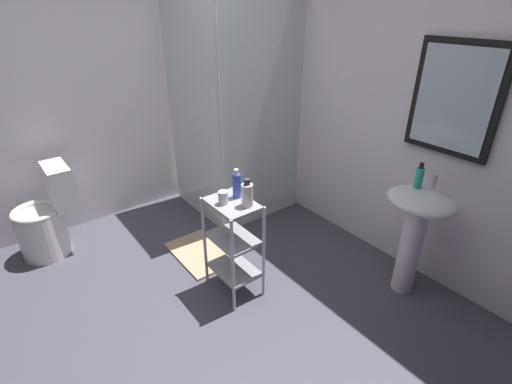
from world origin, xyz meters
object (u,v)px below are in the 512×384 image
Objects in this scene: toilet at (47,220)px; rinse_cup at (223,198)px; storage_cart at (233,240)px; shampoo_bottle_blue at (237,185)px; lotion_bottle_white at (247,194)px; bath_mat at (201,252)px; hand_soap_bottle at (419,177)px; pedestal_sink at (416,222)px; shower_stall at (233,166)px.

rinse_cup is at bearing 34.67° from toilet.
shampoo_bottle_blue is at bearing 120.81° from storage_cart.
shampoo_bottle_blue is 0.13m from rinse_cup.
storage_cart is at bearing -149.86° from lotion_bottle_white.
hand_soap_bottle is at bearing 39.75° from bath_mat.
hand_soap_bottle is (0.70, 1.04, 0.45)m from storage_cart.
lotion_bottle_white is at bearing 35.39° from toilet.
lotion_bottle_white is (0.10, 0.06, 0.39)m from storage_cart.
storage_cart is 4.17× the size of hand_soap_bottle.
bath_mat is (-0.63, -0.04, -0.81)m from lotion_bottle_white.
bath_mat is at bearing -176.14° from lotion_bottle_white.
bath_mat is at bearing 178.58° from storage_cart.
pedestal_sink is 1.73m from bath_mat.
shampoo_bottle_blue is 0.96m from bath_mat.
rinse_cup reaches higher than toilet.
shower_stall reaches higher than shampoo_bottle_blue.
storage_cart is at bearing -59.19° from shampoo_bottle_blue.
shower_stall is 1.70m from toilet.
pedestal_sink is at bearing 49.12° from shampoo_bottle_blue.
shower_stall is at bearing 79.68° from toilet.
toilet is (-2.10, -1.96, -0.26)m from pedestal_sink.
bath_mat is (-0.53, 0.01, -0.43)m from storage_cart.
lotion_bottle_white is 0.17m from rinse_cup.
shampoo_bottle_blue is (-0.80, -0.93, 0.25)m from pedestal_sink.
rinse_cup is (-0.79, -1.05, 0.20)m from pedestal_sink.
storage_cart is 0.40m from shampoo_bottle_blue.
hand_soap_bottle reaches higher than storage_cart.
shower_stall is at bearing 125.60° from bath_mat.
pedestal_sink reaches higher than storage_cart.
pedestal_sink is at bearing 43.02° from toilet.
bath_mat is (-0.51, 0.07, -0.78)m from rinse_cup.
rinse_cup is at bearing -137.45° from lotion_bottle_white.
toilet is 1.30m from bath_mat.
lotion_bottle_white is at bearing 3.86° from bath_mat.
hand_soap_bottle reaches higher than pedestal_sink.
shampoo_bottle_blue reaches higher than lotion_bottle_white.
toilet is at bearing -144.61° from lotion_bottle_white.
rinse_cup is 0.93m from bath_mat.
bath_mat is at bearing -173.60° from shampoo_bottle_blue.
rinse_cup is at bearing -126.79° from pedestal_sink.
pedestal_sink is at bearing 37.19° from bath_mat.
shampoo_bottle_blue is 0.34× the size of bath_mat.
storage_cart is at bearing 67.01° from rinse_cup.
shampoo_bottle_blue reaches higher than pedestal_sink.
hand_soap_bottle is at bearing 52.72° from shampoo_bottle_blue.
toilet is at bearing -129.45° from bath_mat.
pedestal_sink reaches higher than bath_mat.
hand_soap_bottle is at bearing 56.60° from rinse_cup.
pedestal_sink is 1.26m from storage_cart.
toilet is 1.27× the size of bath_mat.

